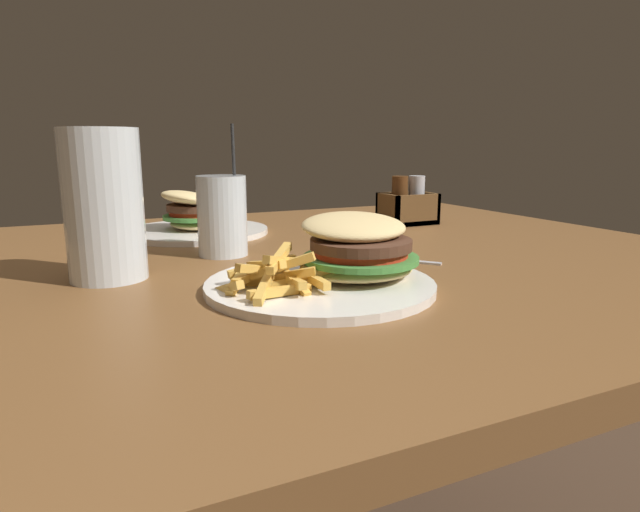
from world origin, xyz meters
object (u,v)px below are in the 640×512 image
object	(u,v)px
spoon	(336,250)
meal_plate_near	(339,263)
juice_glass	(222,220)
condiment_caddy	(408,206)
meal_plate_far	(195,220)
beer_glass	(104,210)

from	to	relation	value
spoon	meal_plate_near	bearing A→B (deg)	113.04
juice_glass	condiment_caddy	size ratio (longest dim) A/B	1.82
meal_plate_near	spoon	xyz separation A→B (m)	(0.08, 0.16, -0.02)
condiment_caddy	juice_glass	bearing A→B (deg)	-160.92
meal_plate_near	juice_glass	world-z (taller)	juice_glass
meal_plate_near	spoon	distance (m)	0.18
juice_glass	meal_plate_far	world-z (taller)	juice_glass
juice_glass	beer_glass	bearing A→B (deg)	-154.22
beer_glass	condiment_caddy	xyz separation A→B (m)	(0.60, 0.23, -0.05)
spoon	meal_plate_far	world-z (taller)	meal_plate_far
beer_glass	spoon	distance (m)	0.33
juice_glass	meal_plate_near	bearing A→B (deg)	-72.40
beer_glass	condiment_caddy	world-z (taller)	beer_glass
beer_glass	juice_glass	size ratio (longest dim) A/B	0.95
beer_glass	juice_glass	distance (m)	0.19
meal_plate_near	condiment_caddy	bearing A→B (deg)	47.11
juice_glass	spoon	distance (m)	0.18
meal_plate_far	condiment_caddy	world-z (taller)	condiment_caddy
beer_glass	meal_plate_far	bearing A→B (deg)	59.49
spoon	condiment_caddy	distance (m)	0.36
meal_plate_near	juice_glass	size ratio (longest dim) A/B	1.37
condiment_caddy	beer_glass	bearing A→B (deg)	-158.99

